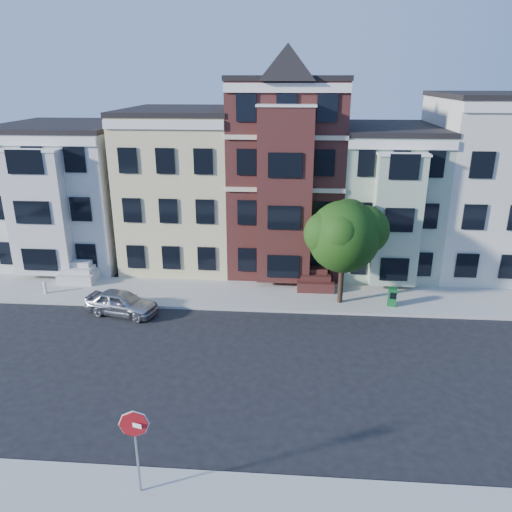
# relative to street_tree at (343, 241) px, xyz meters

# --- Properties ---
(ground) EXTENTS (120.00, 120.00, 0.00)m
(ground) POSITION_rel_street_tree_xyz_m (-3.29, -7.35, -3.78)
(ground) COLOR black
(far_sidewalk) EXTENTS (60.00, 4.00, 0.15)m
(far_sidewalk) POSITION_rel_street_tree_xyz_m (-3.29, 0.65, -3.70)
(far_sidewalk) COLOR #9E9B93
(far_sidewalk) RESTS_ON ground
(house_white) EXTENTS (8.00, 9.00, 9.00)m
(house_white) POSITION_rel_street_tree_xyz_m (-18.29, 7.15, 0.72)
(house_white) COLOR beige
(house_white) RESTS_ON ground
(house_yellow) EXTENTS (7.00, 9.00, 10.00)m
(house_yellow) POSITION_rel_street_tree_xyz_m (-10.29, 7.15, 1.22)
(house_yellow) COLOR beige
(house_yellow) RESTS_ON ground
(house_brown) EXTENTS (7.00, 9.00, 12.00)m
(house_brown) POSITION_rel_street_tree_xyz_m (-3.29, 7.15, 2.22)
(house_brown) COLOR #421C18
(house_brown) RESTS_ON ground
(house_green) EXTENTS (6.00, 9.00, 9.00)m
(house_green) POSITION_rel_street_tree_xyz_m (3.21, 7.15, 0.72)
(house_green) COLOR #98AB8E
(house_green) RESTS_ON ground
(house_cream) EXTENTS (8.00, 9.00, 11.00)m
(house_cream) POSITION_rel_street_tree_xyz_m (10.21, 7.15, 1.72)
(house_cream) COLOR beige
(house_cream) RESTS_ON ground
(street_tree) EXTENTS (7.04, 7.04, 7.25)m
(street_tree) POSITION_rel_street_tree_xyz_m (0.00, 0.00, 0.00)
(street_tree) COLOR #1E4710
(street_tree) RESTS_ON far_sidewalk
(parked_car) EXTENTS (4.23, 2.44, 1.35)m
(parked_car) POSITION_rel_street_tree_xyz_m (-11.93, -2.15, -3.10)
(parked_car) COLOR #A2A4AC
(parked_car) RESTS_ON ground
(newspaper_box) EXTENTS (0.54, 0.49, 1.05)m
(newspaper_box) POSITION_rel_street_tree_xyz_m (2.85, -0.24, -3.10)
(newspaper_box) COLOR #135D27
(newspaper_box) RESTS_ON far_sidewalk
(fire_hydrant) EXTENTS (0.21, 0.21, 0.58)m
(fire_hydrant) POSITION_rel_street_tree_xyz_m (-17.25, -0.12, -3.34)
(fire_hydrant) COLOR silver
(fire_hydrant) RESTS_ON far_sidewalk
(stop_sign) EXTENTS (0.92, 0.36, 3.34)m
(stop_sign) POSITION_rel_street_tree_xyz_m (-7.25, -14.34, -1.96)
(stop_sign) COLOR #AC1419
(stop_sign) RESTS_ON near_sidewalk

